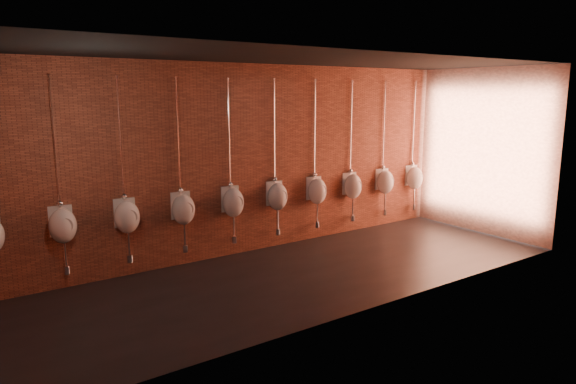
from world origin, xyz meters
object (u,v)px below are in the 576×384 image
(urinal_3, at_px, (183,208))
(urinal_7, at_px, (353,186))
(urinal_9, at_px, (414,177))
(urinal_5, at_px, (277,196))
(urinal_2, at_px, (127,216))
(urinal_6, at_px, (317,190))
(urinal_4, at_px, (233,202))
(urinal_1, at_px, (63,225))
(urinal_8, at_px, (385,181))

(urinal_3, bearing_deg, urinal_7, 0.00)
(urinal_3, xyz_separation_m, urinal_9, (5.29, 0.00, 0.00))
(urinal_5, relative_size, urinal_7, 1.00)
(urinal_2, height_order, urinal_6, same)
(urinal_2, bearing_deg, urinal_4, 0.00)
(urinal_1, distance_m, urinal_2, 0.88)
(urinal_9, bearing_deg, urinal_4, 180.00)
(urinal_5, bearing_deg, urinal_3, 180.00)
(urinal_6, xyz_separation_m, urinal_9, (2.65, 0.00, 0.00))
(urinal_1, distance_m, urinal_9, 7.06)
(urinal_2, distance_m, urinal_6, 3.53)
(urinal_9, bearing_deg, urinal_2, 180.00)
(urinal_8, xyz_separation_m, urinal_9, (0.88, 0.00, 0.00))
(urinal_4, height_order, urinal_8, same)
(urinal_8, bearing_deg, urinal_1, 180.00)
(urinal_1, height_order, urinal_2, same)
(urinal_6, distance_m, urinal_7, 0.88)
(urinal_5, bearing_deg, urinal_1, 180.00)
(urinal_5, bearing_deg, urinal_6, 0.00)
(urinal_1, distance_m, urinal_3, 1.76)
(urinal_5, distance_m, urinal_6, 0.88)
(urinal_7, distance_m, urinal_9, 1.76)
(urinal_5, bearing_deg, urinal_4, 180.00)
(urinal_2, xyz_separation_m, urinal_7, (4.41, 0.00, 0.00))
(urinal_2, relative_size, urinal_7, 1.00)
(urinal_3, height_order, urinal_6, same)
(urinal_3, bearing_deg, urinal_6, 0.00)
(urinal_8, bearing_deg, urinal_5, 180.00)
(urinal_7, xyz_separation_m, urinal_9, (1.76, 0.00, 0.00))
(urinal_5, bearing_deg, urinal_8, 0.00)
(urinal_1, bearing_deg, urinal_7, 0.00)
(urinal_1, relative_size, urinal_2, 1.00)
(urinal_3, bearing_deg, urinal_9, 0.00)
(urinal_6, xyz_separation_m, urinal_7, (0.88, 0.00, 0.00))
(urinal_5, height_order, urinal_8, same)
(urinal_2, distance_m, urinal_5, 2.65)
(urinal_3, bearing_deg, urinal_1, 180.00)
(urinal_6, relative_size, urinal_8, 1.00)
(urinal_7, bearing_deg, urinal_5, 180.00)
(urinal_1, bearing_deg, urinal_3, 0.00)
(urinal_1, distance_m, urinal_6, 4.41)
(urinal_8, bearing_deg, urinal_3, 180.00)
(urinal_1, height_order, urinal_6, same)
(urinal_1, height_order, urinal_4, same)
(urinal_1, xyz_separation_m, urinal_6, (4.41, 0.00, 0.00))
(urinal_5, height_order, urinal_6, same)
(urinal_4, distance_m, urinal_5, 0.88)
(urinal_7, relative_size, urinal_8, 1.00)
(urinal_4, relative_size, urinal_5, 1.00)
(urinal_5, distance_m, urinal_8, 2.65)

